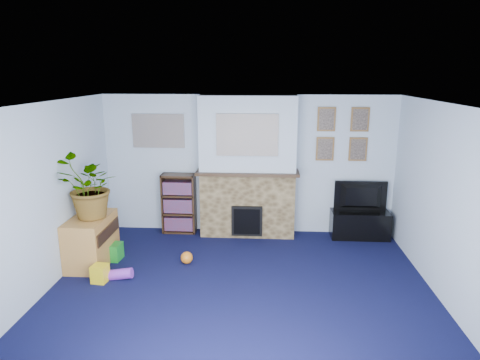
# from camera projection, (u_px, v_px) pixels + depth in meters

# --- Properties ---
(floor) EXTENTS (5.00, 4.50, 0.01)m
(floor) POSITION_uv_depth(u_px,v_px,m) (240.00, 292.00, 5.52)
(floor) COLOR #0D0F34
(floor) RESTS_ON ground
(ceiling) EXTENTS (5.00, 4.50, 0.01)m
(ceiling) POSITION_uv_depth(u_px,v_px,m) (240.00, 104.00, 4.93)
(ceiling) COLOR white
(ceiling) RESTS_ON wall_back
(wall_back) EXTENTS (5.00, 0.04, 2.40)m
(wall_back) POSITION_uv_depth(u_px,v_px,m) (248.00, 165.00, 7.40)
(wall_back) COLOR #AFC1D4
(wall_back) RESTS_ON ground
(wall_front) EXTENTS (5.00, 0.04, 2.40)m
(wall_front) POSITION_uv_depth(u_px,v_px,m) (220.00, 297.00, 3.05)
(wall_front) COLOR #AFC1D4
(wall_front) RESTS_ON ground
(wall_left) EXTENTS (0.04, 4.50, 2.40)m
(wall_left) POSITION_uv_depth(u_px,v_px,m) (42.00, 200.00, 5.38)
(wall_left) COLOR #AFC1D4
(wall_left) RESTS_ON ground
(wall_right) EXTENTS (0.04, 4.50, 2.40)m
(wall_right) POSITION_uv_depth(u_px,v_px,m) (450.00, 208.00, 5.07)
(wall_right) COLOR #AFC1D4
(wall_right) RESTS_ON ground
(chimney_breast) EXTENTS (1.72, 0.50, 2.40)m
(chimney_breast) POSITION_uv_depth(u_px,v_px,m) (248.00, 168.00, 7.21)
(chimney_breast) COLOR brown
(chimney_breast) RESTS_ON ground
(collage_main) EXTENTS (1.00, 0.03, 0.68)m
(collage_main) POSITION_uv_depth(u_px,v_px,m) (247.00, 135.00, 6.86)
(collage_main) COLOR gray
(collage_main) RESTS_ON chimney_breast
(collage_left) EXTENTS (0.90, 0.03, 0.58)m
(collage_left) POSITION_uv_depth(u_px,v_px,m) (158.00, 131.00, 7.34)
(collage_left) COLOR gray
(collage_left) RESTS_ON wall_back
(portrait_tl) EXTENTS (0.30, 0.03, 0.40)m
(portrait_tl) POSITION_uv_depth(u_px,v_px,m) (326.00, 119.00, 7.10)
(portrait_tl) COLOR brown
(portrait_tl) RESTS_ON wall_back
(portrait_tr) EXTENTS (0.30, 0.03, 0.40)m
(portrait_tr) POSITION_uv_depth(u_px,v_px,m) (360.00, 119.00, 7.07)
(portrait_tr) COLOR brown
(portrait_tr) RESTS_ON wall_back
(portrait_bl) EXTENTS (0.30, 0.03, 0.40)m
(portrait_bl) POSITION_uv_depth(u_px,v_px,m) (325.00, 149.00, 7.23)
(portrait_bl) COLOR brown
(portrait_bl) RESTS_ON wall_back
(portrait_br) EXTENTS (0.30, 0.03, 0.40)m
(portrait_br) POSITION_uv_depth(u_px,v_px,m) (358.00, 149.00, 7.19)
(portrait_br) COLOR brown
(portrait_br) RESTS_ON wall_back
(tv_stand) EXTENTS (0.97, 0.41, 0.46)m
(tv_stand) POSITION_uv_depth(u_px,v_px,m) (360.00, 225.00, 7.31)
(tv_stand) COLOR black
(tv_stand) RESTS_ON ground
(television) EXTENTS (0.88, 0.12, 0.51)m
(television) POSITION_uv_depth(u_px,v_px,m) (361.00, 197.00, 7.21)
(television) COLOR black
(television) RESTS_ON tv_stand
(bookshelf) EXTENTS (0.58, 0.28, 1.05)m
(bookshelf) POSITION_uv_depth(u_px,v_px,m) (179.00, 205.00, 7.51)
(bookshelf) COLOR #311F11
(bookshelf) RESTS_ON ground
(sideboard) EXTENTS (0.51, 0.92, 0.72)m
(sideboard) POSITION_uv_depth(u_px,v_px,m) (92.00, 241.00, 6.29)
(sideboard) COLOR #B87F3B
(sideboard) RESTS_ON ground
(potted_plant) EXTENTS (0.98, 1.05, 0.93)m
(potted_plant) POSITION_uv_depth(u_px,v_px,m) (89.00, 187.00, 6.03)
(potted_plant) COLOR #26661E
(potted_plant) RESTS_ON sideboard
(mantel_clock) EXTENTS (0.11, 0.07, 0.15)m
(mantel_clock) POSITION_uv_depth(u_px,v_px,m) (241.00, 167.00, 7.16)
(mantel_clock) COLOR gold
(mantel_clock) RESTS_ON chimney_breast
(mantel_candle) EXTENTS (0.05, 0.05, 0.17)m
(mantel_candle) POSITION_uv_depth(u_px,v_px,m) (261.00, 166.00, 7.14)
(mantel_candle) COLOR #B2BFC6
(mantel_candle) RESTS_ON chimney_breast
(mantel_teddy) EXTENTS (0.13, 0.13, 0.13)m
(mantel_teddy) POSITION_uv_depth(u_px,v_px,m) (212.00, 167.00, 7.19)
(mantel_teddy) COLOR gray
(mantel_teddy) RESTS_ON chimney_breast
(mantel_can) EXTENTS (0.06, 0.06, 0.11)m
(mantel_can) POSITION_uv_depth(u_px,v_px,m) (286.00, 168.00, 7.12)
(mantel_can) COLOR yellow
(mantel_can) RESTS_ON chimney_breast
(green_crate) EXTENTS (0.33, 0.28, 0.25)m
(green_crate) POSITION_uv_depth(u_px,v_px,m) (111.00, 251.00, 6.46)
(green_crate) COLOR #198C26
(green_crate) RESTS_ON ground
(toy_ball) EXTENTS (0.18, 0.18, 0.18)m
(toy_ball) POSITION_uv_depth(u_px,v_px,m) (187.00, 258.00, 6.33)
(toy_ball) COLOR orange
(toy_ball) RESTS_ON ground
(toy_block) EXTENTS (0.22, 0.22, 0.24)m
(toy_block) POSITION_uv_depth(u_px,v_px,m) (100.00, 274.00, 5.78)
(toy_block) COLOR yellow
(toy_block) RESTS_ON ground
(toy_tube) EXTENTS (0.33, 0.15, 0.19)m
(toy_tube) POSITION_uv_depth(u_px,v_px,m) (121.00, 274.00, 5.86)
(toy_tube) COLOR purple
(toy_tube) RESTS_ON ground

